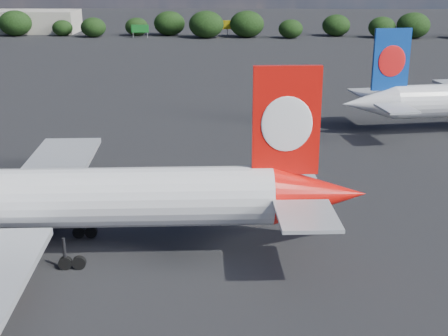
{
  "coord_description": "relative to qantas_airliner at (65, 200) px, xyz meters",
  "views": [
    {
      "loc": [
        17.64,
        -42.12,
        26.26
      ],
      "look_at": [
        16.0,
        12.0,
        8.0
      ],
      "focal_mm": 50.0,
      "sensor_mm": 36.0,
      "label": 1
    }
  ],
  "objects": [
    {
      "name": "terminal_building",
      "position": [
        -66.5,
        181.62,
        -1.32
      ],
      "size": [
        42.0,
        16.0,
        8.0
      ],
      "color": "#A49C8D",
      "rests_on": "ground"
    },
    {
      "name": "ground",
      "position": [
        -1.5,
        49.62,
        -5.32
      ],
      "size": [
        500.0,
        500.0,
        0.0
      ],
      "primitive_type": "plane",
      "color": "black",
      "rests_on": "ground"
    },
    {
      "name": "billboard_yellow",
      "position": [
        10.5,
        171.62,
        -1.45
      ],
      "size": [
        5.0,
        0.3,
        5.5
      ],
      "color": "gold",
      "rests_on": "ground"
    },
    {
      "name": "highway_sign",
      "position": [
        -19.5,
        165.62,
        -2.19
      ],
      "size": [
        6.0,
        0.3,
        4.5
      ],
      "color": "#156D22",
      "rests_on": "ground"
    },
    {
      "name": "qantas_airliner",
      "position": [
        0.0,
        0.0,
        0.0
      ],
      "size": [
        53.55,
        50.92,
        17.47
      ],
      "color": "silver",
      "rests_on": "ground"
    },
    {
      "name": "horizon_treeline",
      "position": [
        12.13,
        169.1,
        -1.29
      ],
      "size": [
        202.73,
        17.0,
        9.25
      ],
      "color": "black",
      "rests_on": "ground"
    }
  ]
}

